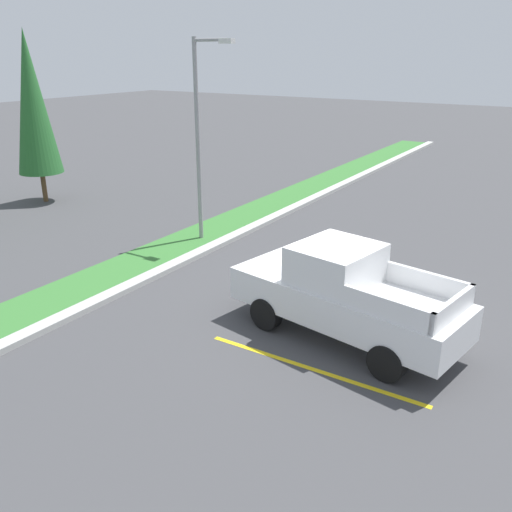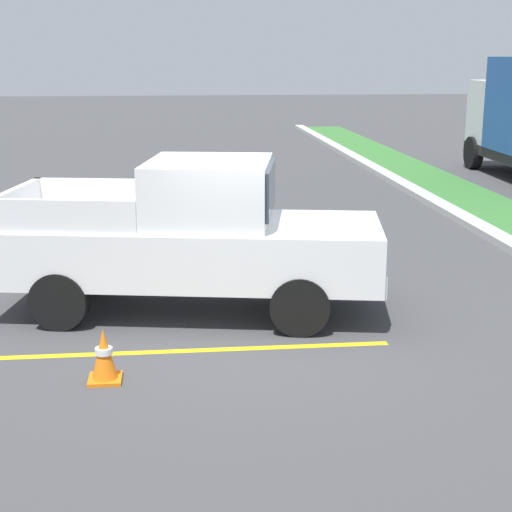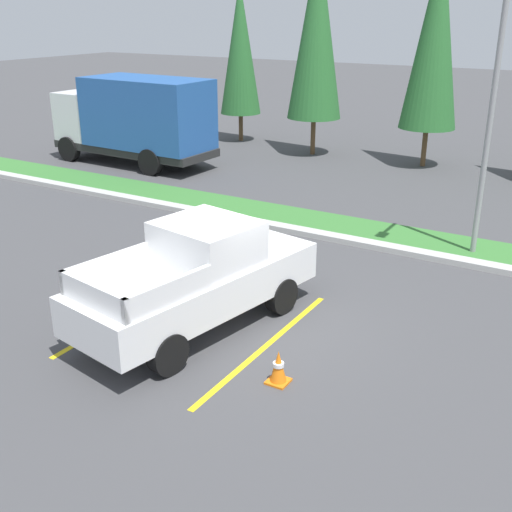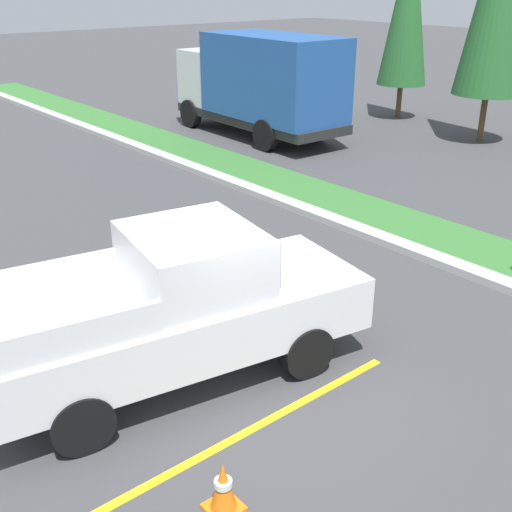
% 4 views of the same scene
% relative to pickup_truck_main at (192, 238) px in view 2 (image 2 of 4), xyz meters
% --- Properties ---
extents(ground_plane, '(120.00, 120.00, 0.00)m').
position_rel_pickup_truck_main_xyz_m(ground_plane, '(0.54, 0.90, -1.04)').
color(ground_plane, '#424244').
extents(parking_line_near, '(0.12, 4.80, 0.01)m').
position_rel_pickup_truck_main_xyz_m(parking_line_near, '(-1.56, -0.05, -1.04)').
color(parking_line_near, yellow).
rests_on(parking_line_near, ground).
extents(parking_line_far, '(0.12, 4.80, 0.01)m').
position_rel_pickup_truck_main_xyz_m(parking_line_far, '(1.54, -0.05, -1.04)').
color(parking_line_far, yellow).
rests_on(parking_line_far, ground).
extents(pickup_truck_main, '(2.79, 5.48, 2.10)m').
position_rel_pickup_truck_main_xyz_m(pickup_truck_main, '(0.00, 0.00, 0.00)').
color(pickup_truck_main, black).
rests_on(pickup_truck_main, ground).
extents(traffic_cone, '(0.36, 0.36, 0.60)m').
position_rel_pickup_truck_main_xyz_m(traffic_cone, '(2.33, -1.02, -0.75)').
color(traffic_cone, orange).
rests_on(traffic_cone, ground).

